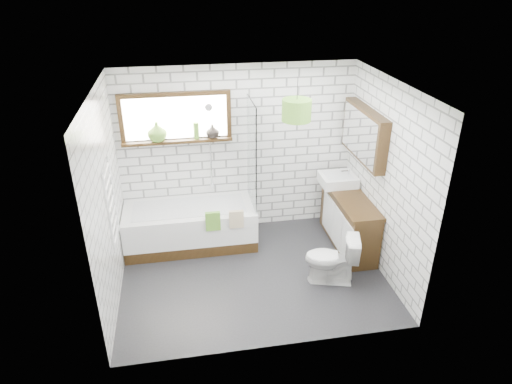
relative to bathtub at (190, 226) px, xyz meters
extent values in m
cube|color=black|center=(0.76, -0.89, -0.30)|extent=(3.40, 2.60, 0.01)
cube|color=white|center=(0.76, -0.89, 2.21)|extent=(3.40, 2.60, 0.01)
cube|color=white|center=(0.76, 0.41, 0.95)|extent=(3.40, 0.01, 2.50)
cube|color=white|center=(0.76, -2.20, 0.95)|extent=(3.40, 0.01, 2.50)
cube|color=white|center=(-0.94, -0.89, 0.95)|extent=(0.01, 2.60, 2.50)
cube|color=white|center=(2.47, -0.89, 0.95)|extent=(0.01, 2.60, 2.50)
cube|color=black|center=(-0.09, 0.37, 1.50)|extent=(1.52, 0.16, 0.68)
cube|color=white|center=(-0.90, -0.89, 0.90)|extent=(0.06, 0.52, 1.00)
cube|color=black|center=(2.38, -0.29, 1.35)|extent=(0.16, 1.20, 0.70)
cylinder|color=silver|center=(0.36, 0.37, 1.05)|extent=(0.02, 0.02, 1.30)
cube|color=white|center=(0.00, 0.00, 0.00)|extent=(1.85, 0.82, 0.60)
cube|color=white|center=(0.91, 0.00, 1.05)|extent=(0.02, 0.72, 1.50)
cube|color=#57932C|center=(0.30, -0.41, 0.28)|extent=(0.20, 0.05, 0.27)
cube|color=#C3B487|center=(0.62, -0.41, 0.28)|extent=(0.20, 0.05, 0.26)
cube|color=black|center=(2.24, -0.41, 0.09)|extent=(0.44, 1.37, 0.78)
cube|color=white|center=(2.18, 0.00, 0.56)|extent=(0.51, 0.45, 0.15)
cylinder|color=silver|center=(2.34, 0.00, 0.62)|extent=(0.04, 0.04, 0.17)
imported|color=white|center=(1.72, -1.21, 0.04)|extent=(0.54, 0.74, 0.67)
imported|color=#5E982E|center=(-0.35, 0.34, 1.32)|extent=(0.34, 0.34, 0.27)
imported|color=black|center=(0.41, 0.34, 1.28)|extent=(0.23, 0.23, 0.19)
cylinder|color=#5E982E|center=(0.18, 0.34, 1.30)|extent=(0.09, 0.09, 0.23)
cylinder|color=#57932C|center=(1.37, -0.53, 1.80)|extent=(0.36, 0.36, 0.27)
camera|label=1|loc=(-0.05, -5.75, 3.39)|focal=32.00mm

